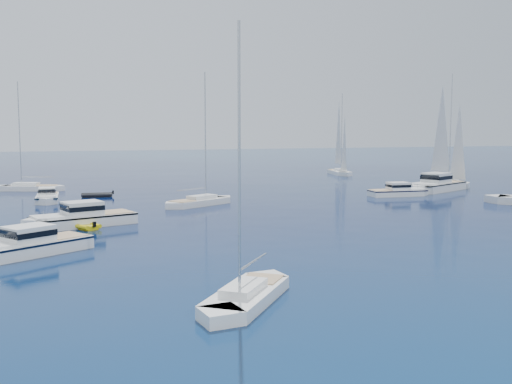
# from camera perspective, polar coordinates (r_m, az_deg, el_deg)

# --- Properties ---
(ground) EXTENTS (400.00, 400.00, 0.00)m
(ground) POSITION_cam_1_polar(r_m,az_deg,el_deg) (37.41, 15.67, -7.30)
(ground) COLOR navy
(ground) RESTS_ON ground
(motor_cruiser_left) EXTENTS (9.75, 7.78, 2.55)m
(motor_cruiser_left) POSITION_cam_1_polar(r_m,az_deg,el_deg) (43.49, -20.87, -5.61)
(motor_cruiser_left) COLOR white
(motor_cruiser_left) RESTS_ON ground
(motor_cruiser_centre) EXTENTS (10.93, 6.26, 2.74)m
(motor_cruiser_centre) POSITION_cam_1_polar(r_m,az_deg,el_deg) (54.67, -16.27, -3.11)
(motor_cruiser_centre) COLOR white
(motor_cruiser_centre) RESTS_ON ground
(motor_cruiser_far_r) EXTENTS (8.59, 3.13, 2.22)m
(motor_cruiser_far_r) POSITION_cam_1_polar(r_m,az_deg,el_deg) (77.56, 13.40, -0.36)
(motor_cruiser_far_r) COLOR white
(motor_cruiser_far_r) RESTS_ON ground
(motor_cruiser_distant) EXTENTS (12.36, 8.70, 3.15)m
(motor_cruiser_distant) POSITION_cam_1_polar(r_m,az_deg,el_deg) (84.68, 16.59, 0.08)
(motor_cruiser_distant) COLOR silver
(motor_cruiser_distant) RESTS_ON ground
(motor_cruiser_horizon) EXTENTS (2.67, 8.11, 2.11)m
(motor_cruiser_horizon) POSITION_cam_1_polar(r_m,az_deg,el_deg) (73.71, -19.13, -0.87)
(motor_cruiser_horizon) COLOR white
(motor_cruiser_horizon) RESTS_ON ground
(sailboat_fore) EXTENTS (7.68, 8.99, 13.88)m
(sailboat_fore) POSITION_cam_1_polar(r_m,az_deg,el_deg) (30.03, -0.91, -10.40)
(sailboat_fore) COLOR white
(sailboat_fore) RESTS_ON ground
(sailboat_centre) EXTENTS (10.19, 7.61, 15.12)m
(sailboat_centre) POSITION_cam_1_polar(r_m,az_deg,el_deg) (66.76, -5.39, -1.25)
(sailboat_centre) COLOR white
(sailboat_centre) RESTS_ON ground
(sailboat_sails_r) EXTENTS (3.03, 11.50, 16.89)m
(sailboat_sails_r) POSITION_cam_1_polar(r_m,az_deg,el_deg) (93.70, 17.35, 0.62)
(sailboat_sails_r) COLOR silver
(sailboat_sails_r) RESTS_ON ground
(sailboat_far_l) EXTENTS (10.64, 6.18, 15.22)m
(sailboat_far_l) POSITION_cam_1_polar(r_m,az_deg,el_deg) (87.58, -20.66, 0.13)
(sailboat_far_l) COLOR white
(sailboat_far_l) RESTS_ON ground
(sailboat_sails_far) EXTENTS (4.38, 10.62, 15.16)m
(sailboat_sails_far) POSITION_cam_1_polar(r_m,az_deg,el_deg) (111.25, 7.90, 1.66)
(sailboat_sails_far) COLOR white
(sailboat_sails_far) RESTS_ON ground
(tender_yellow) EXTENTS (3.33, 3.86, 0.95)m
(tender_yellow) POSITION_cam_1_polar(r_m,az_deg,el_deg) (53.31, -16.05, -3.33)
(tender_yellow) COLOR yellow
(tender_yellow) RESTS_ON ground
(tender_grey_far) EXTENTS (4.05, 2.39, 0.95)m
(tender_grey_far) POSITION_cam_1_polar(r_m,az_deg,el_deg) (77.07, -14.82, -0.44)
(tender_grey_far) COLOR black
(tender_grey_far) RESTS_ON ground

